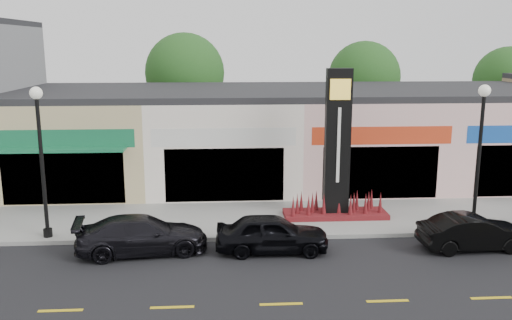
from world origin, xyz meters
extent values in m
plane|color=black|center=(0.00, 0.00, 0.00)|extent=(120.00, 120.00, 0.00)
cube|color=gray|center=(0.00, 4.35, 0.07)|extent=(52.00, 4.30, 0.15)
cube|color=gray|center=(0.00, 2.10, 0.07)|extent=(52.00, 0.20, 0.15)
cube|color=tan|center=(-8.50, 11.50, 2.25)|extent=(7.00, 10.00, 4.50)
cube|color=#262628|center=(-8.50, 11.50, 4.65)|extent=(7.00, 10.00, 0.30)
cube|color=black|center=(-8.50, 6.55, 1.40)|extent=(5.25, 0.10, 2.40)
cube|color=#176B43|center=(-8.50, 6.55, 3.10)|extent=(6.30, 0.12, 0.80)
cube|color=#176B43|center=(-8.50, 6.10, 2.70)|extent=(5.60, 0.90, 0.12)
cube|color=white|center=(-1.50, 11.50, 2.25)|extent=(7.00, 10.00, 4.50)
cube|color=#262628|center=(-1.50, 11.50, 4.65)|extent=(7.00, 10.00, 0.30)
cube|color=black|center=(-1.50, 6.55, 1.40)|extent=(5.25, 0.10, 2.40)
cube|color=silver|center=(-1.50, 6.55, 3.10)|extent=(6.30, 0.12, 0.80)
cube|color=beige|center=(5.50, 11.50, 2.25)|extent=(7.00, 10.00, 4.50)
cube|color=#262628|center=(5.50, 11.50, 4.65)|extent=(7.00, 10.00, 0.30)
cube|color=black|center=(5.50, 6.55, 1.40)|extent=(5.25, 0.10, 2.40)
cube|color=red|center=(5.50, 6.55, 3.10)|extent=(6.30, 0.12, 0.80)
cube|color=beige|center=(12.50, 11.50, 2.25)|extent=(7.00, 10.00, 4.50)
cube|color=#262628|center=(12.50, 11.50, 4.65)|extent=(7.00, 10.00, 0.30)
cylinder|color=#382619|center=(-4.00, 19.50, 1.57)|extent=(0.36, 0.36, 3.15)
sphere|color=#204C17|center=(-4.00, 19.50, 5.23)|extent=(5.20, 5.20, 5.20)
cylinder|color=#382619|center=(8.00, 19.50, 1.49)|extent=(0.36, 0.36, 2.97)
sphere|color=#204C17|center=(8.00, 19.50, 4.89)|extent=(4.80, 4.80, 4.80)
cylinder|color=#382619|center=(18.00, 19.50, 1.40)|extent=(0.36, 0.36, 2.80)
sphere|color=#204C17|center=(18.00, 19.50, 4.64)|extent=(4.60, 4.60, 4.60)
cylinder|color=black|center=(-8.00, 2.50, 0.30)|extent=(0.32, 0.32, 0.30)
cylinder|color=black|center=(-8.00, 2.50, 2.80)|extent=(0.14, 0.14, 5.00)
sphere|color=silver|center=(-8.00, 2.50, 5.40)|extent=(0.44, 0.44, 0.44)
cylinder|color=black|center=(8.00, 2.50, 0.30)|extent=(0.32, 0.32, 0.30)
cylinder|color=black|center=(8.00, 2.50, 2.80)|extent=(0.14, 0.14, 5.00)
sphere|color=silver|center=(8.00, 2.50, 5.40)|extent=(0.44, 0.44, 0.44)
cube|color=#510E1E|center=(3.00, 4.20, 0.25)|extent=(4.20, 1.30, 0.20)
cube|color=black|center=(3.00, 4.20, 3.15)|extent=(1.00, 0.40, 6.00)
cube|color=yellow|center=(3.00, 3.98, 5.35)|extent=(0.80, 0.05, 0.80)
cube|color=silver|center=(3.00, 3.98, 3.15)|extent=(0.12, 0.04, 3.00)
imported|color=black|center=(-4.37, 1.09, 0.65)|extent=(2.40, 4.67, 1.29)
imported|color=black|center=(0.10, 0.91, 0.66)|extent=(1.66, 3.92, 1.32)
imported|color=black|center=(7.15, 0.69, 0.62)|extent=(1.47, 3.81, 1.24)
camera|label=1|loc=(-1.56, -16.75, 7.05)|focal=38.00mm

